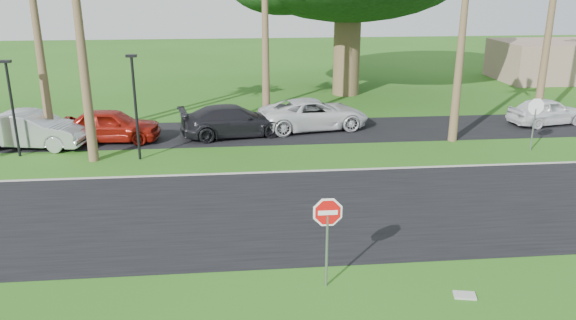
% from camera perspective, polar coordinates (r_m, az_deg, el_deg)
% --- Properties ---
extents(ground, '(120.00, 120.00, 0.00)m').
position_cam_1_polar(ground, '(17.73, 0.67, -7.79)').
color(ground, '#245314').
rests_on(ground, ground).
extents(road, '(120.00, 8.00, 0.02)m').
position_cam_1_polar(road, '(19.54, 0.02, -5.21)').
color(road, black).
rests_on(road, ground).
extents(parking_strip, '(120.00, 5.00, 0.02)m').
position_cam_1_polar(parking_strip, '(29.44, -2.02, 2.87)').
color(parking_strip, black).
rests_on(parking_strip, ground).
extents(curb, '(120.00, 0.12, 0.06)m').
position_cam_1_polar(curb, '(23.29, -0.98, -1.23)').
color(curb, gray).
rests_on(curb, ground).
extents(stop_sign_near, '(1.05, 0.07, 2.62)m').
position_cam_1_polar(stop_sign_near, '(14.35, 4.03, -6.51)').
color(stop_sign_near, gray).
rests_on(stop_sign_near, ground).
extents(stop_sign_far, '(1.05, 0.07, 2.62)m').
position_cam_1_polar(stop_sign_far, '(28.19, 23.82, 4.33)').
color(stop_sign_far, gray).
rests_on(stop_sign_far, ground).
extents(streetlight_left, '(0.45, 0.25, 4.34)m').
position_cam_1_polar(streetlight_left, '(27.65, -26.26, 5.30)').
color(streetlight_left, black).
rests_on(streetlight_left, ground).
extents(streetlight_right, '(0.45, 0.25, 4.64)m').
position_cam_1_polar(streetlight_right, '(25.23, -15.27, 5.83)').
color(streetlight_right, black).
rests_on(streetlight_right, ground).
extents(building_far, '(10.00, 6.00, 3.00)m').
position_cam_1_polar(building_far, '(49.55, 26.07, 9.07)').
color(building_far, gray).
rests_on(building_far, ground).
extents(car_silver, '(5.46, 2.75, 1.72)m').
position_cam_1_polar(car_silver, '(29.15, -24.62, 2.78)').
color(car_silver, '#B4B7BC').
rests_on(car_silver, ground).
extents(car_red, '(4.89, 2.28, 1.62)m').
position_cam_1_polar(car_red, '(28.85, -17.56, 3.35)').
color(car_red, maroon).
rests_on(car_red, ground).
extents(car_dark, '(5.78, 3.22, 1.58)m').
position_cam_1_polar(car_dark, '(28.59, -5.53, 3.95)').
color(car_dark, black).
rests_on(car_dark, ground).
extents(car_minivan, '(6.14, 3.60, 1.60)m').
position_cam_1_polar(car_minivan, '(29.88, 2.66, 4.66)').
color(car_minivan, silver).
rests_on(car_minivan, ground).
extents(car_pickup, '(4.57, 2.54, 1.47)m').
position_cam_1_polar(car_pickup, '(33.86, 24.81, 4.49)').
color(car_pickup, silver).
rests_on(car_pickup, ground).
extents(utility_slab, '(0.61, 0.46, 0.06)m').
position_cam_1_polar(utility_slab, '(15.36, 17.50, -12.98)').
color(utility_slab, '#9D9D96').
rests_on(utility_slab, ground).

